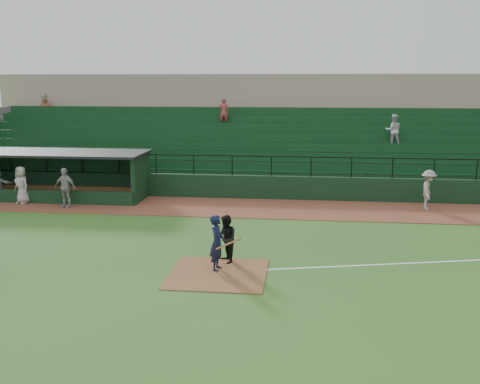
# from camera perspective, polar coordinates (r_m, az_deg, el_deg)

# --- Properties ---
(ground) EXTENTS (90.00, 90.00, 0.00)m
(ground) POSITION_cam_1_polar(r_m,az_deg,el_deg) (17.95, -1.84, -7.60)
(ground) COLOR #2F5B1D
(ground) RESTS_ON ground
(warning_track) EXTENTS (40.00, 4.00, 0.03)m
(warning_track) POSITION_cam_1_polar(r_m,az_deg,el_deg) (25.58, 0.77, -1.69)
(warning_track) COLOR brown
(warning_track) RESTS_ON ground
(home_plate_dirt) EXTENTS (3.00, 3.00, 0.03)m
(home_plate_dirt) POSITION_cam_1_polar(r_m,az_deg,el_deg) (17.01, -2.34, -8.65)
(home_plate_dirt) COLOR brown
(home_plate_dirt) RESTS_ON ground
(foul_line) EXTENTS (17.49, 4.44, 0.01)m
(foul_line) POSITION_cam_1_polar(r_m,az_deg,el_deg) (19.69, 22.59, -6.75)
(foul_line) COLOR white
(foul_line) RESTS_ON ground
(stadium_structure) EXTENTS (38.00, 13.08, 6.40)m
(stadium_structure) POSITION_cam_1_polar(r_m,az_deg,el_deg) (33.51, 2.25, 5.45)
(stadium_structure) COLOR black
(stadium_structure) RESTS_ON ground
(dugout) EXTENTS (8.90, 3.20, 2.42)m
(dugout) POSITION_cam_1_polar(r_m,az_deg,el_deg) (29.39, -18.18, 2.09)
(dugout) COLOR black
(dugout) RESTS_ON ground
(batter_at_plate) EXTENTS (1.03, 0.71, 1.82)m
(batter_at_plate) POSITION_cam_1_polar(r_m,az_deg,el_deg) (17.09, -2.44, -5.40)
(batter_at_plate) COLOR black
(batter_at_plate) RESTS_ON ground
(umpire) EXTENTS (0.90, 0.98, 1.62)m
(umpire) POSITION_cam_1_polar(r_m,az_deg,el_deg) (17.79, -1.48, -5.04)
(umpire) COLOR black
(umpire) RESTS_ON ground
(runner) EXTENTS (0.96, 1.34, 1.87)m
(runner) POSITION_cam_1_polar(r_m,az_deg,el_deg) (26.47, 19.33, 0.20)
(runner) COLOR gray
(runner) RESTS_ON warning_track
(dugout_player_a) EXTENTS (1.17, 0.63, 1.89)m
(dugout_player_a) POSITION_cam_1_polar(r_m,az_deg,el_deg) (26.81, -18.06, 0.44)
(dugout_player_a) COLOR #A29C98
(dugout_player_a) RESTS_ON warning_track
(dugout_player_b) EXTENTS (1.06, 0.92, 1.84)m
(dugout_player_b) POSITION_cam_1_polar(r_m,az_deg,el_deg) (28.34, -22.13, 0.69)
(dugout_player_b) COLOR #A9A49E
(dugout_player_b) RESTS_ON warning_track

